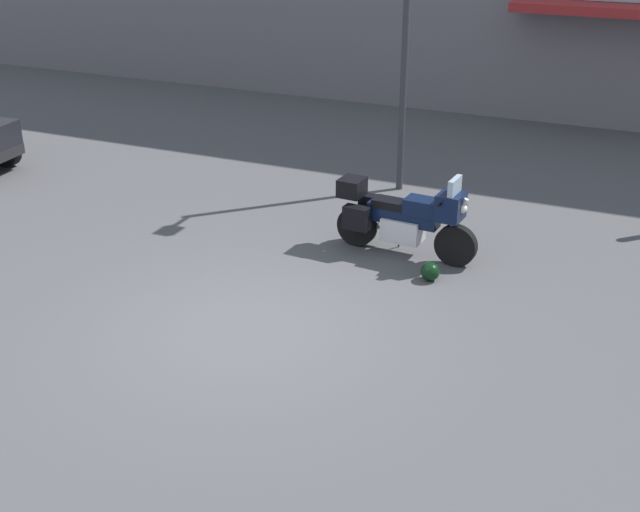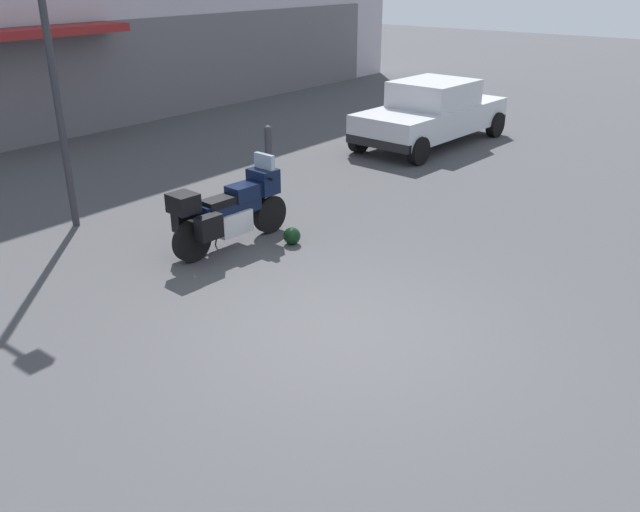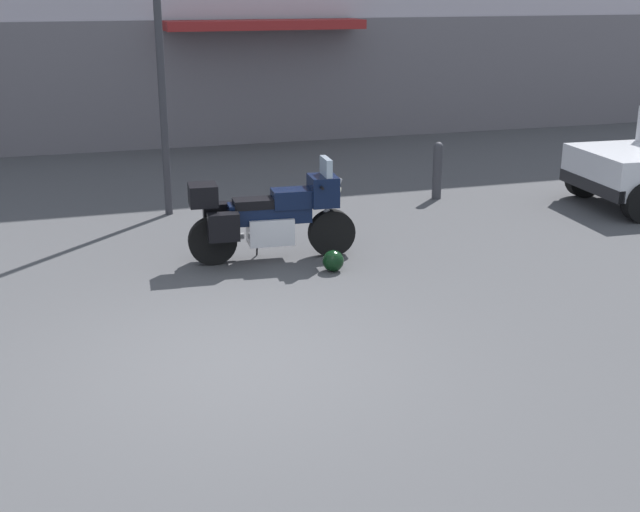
% 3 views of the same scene
% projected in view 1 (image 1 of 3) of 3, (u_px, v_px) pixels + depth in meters
% --- Properties ---
extents(ground_plane, '(80.00, 80.00, 0.00)m').
position_uv_depth(ground_plane, '(245.00, 330.00, 10.71)').
color(ground_plane, '#424244').
extents(motorcycle, '(2.26, 0.79, 1.36)m').
position_uv_depth(motorcycle, '(403.00, 217.00, 12.59)').
color(motorcycle, black).
rests_on(motorcycle, ground).
extents(helmet, '(0.28, 0.28, 0.28)m').
position_uv_depth(helmet, '(430.00, 271.00, 11.96)').
color(helmet, black).
rests_on(helmet, ground).
extents(streetlamp_curbside, '(0.28, 0.94, 5.08)m').
position_uv_depth(streetlamp_curbside, '(404.00, 21.00, 14.13)').
color(streetlamp_curbside, '#2D2D33').
rests_on(streetlamp_curbside, ground).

